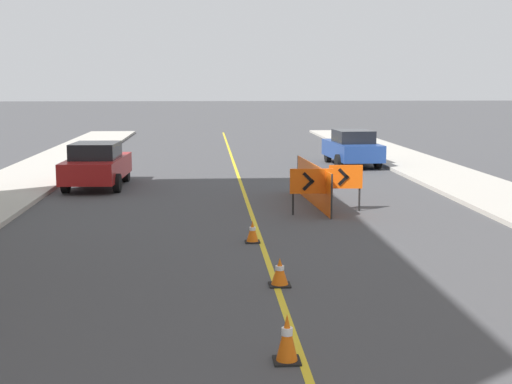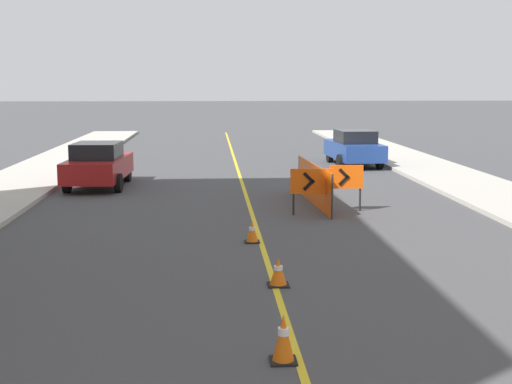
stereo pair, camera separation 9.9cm
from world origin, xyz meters
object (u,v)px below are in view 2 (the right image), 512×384
(traffic_cone_farthest, at_px, (252,232))
(arrow_barricade_primary, at_px, (312,183))
(traffic_cone_fourth, at_px, (283,338))
(arrow_barricade_secondary, at_px, (346,179))
(parked_car_curb_mid, at_px, (354,148))
(traffic_cone_fifth, at_px, (278,272))
(parked_car_curb_near, at_px, (98,165))

(traffic_cone_farthest, relative_size, arrow_barricade_primary, 0.39)
(traffic_cone_fourth, relative_size, arrow_barricade_secondary, 0.49)
(traffic_cone_fourth, xyz_separation_m, parked_car_curb_mid, (5.44, 22.30, 0.47))
(traffic_cone_farthest, bearing_deg, traffic_cone_fifth, -85.74)
(arrow_barricade_secondary, height_order, parked_car_curb_near, parked_car_curb_near)
(traffic_cone_fourth, xyz_separation_m, parked_car_curb_near, (-4.90, 16.34, 0.47))
(traffic_cone_fourth, height_order, parked_car_curb_near, parked_car_curb_near)
(arrow_barricade_primary, distance_m, parked_car_curb_mid, 12.30)
(traffic_cone_farthest, bearing_deg, parked_car_curb_near, 118.12)
(traffic_cone_fourth, distance_m, arrow_barricade_secondary, 11.42)
(traffic_cone_fifth, relative_size, arrow_barricade_primary, 0.40)
(arrow_barricade_primary, bearing_deg, parked_car_curb_mid, 74.28)
(parked_car_curb_mid, bearing_deg, traffic_cone_fourth, -107.05)
(traffic_cone_fifth, bearing_deg, arrow_barricade_secondary, 70.37)
(traffic_cone_farthest, relative_size, parked_car_curb_mid, 0.11)
(arrow_barricade_primary, xyz_separation_m, parked_car_curb_near, (-6.77, 5.81, -0.11))
(traffic_cone_fifth, bearing_deg, parked_car_curb_near, 112.07)
(traffic_cone_farthest, bearing_deg, parked_car_curb_mid, 70.27)
(traffic_cone_fourth, distance_m, arrow_barricade_primary, 10.70)
(traffic_cone_fourth, xyz_separation_m, traffic_cone_fifth, (0.27, 3.57, -0.07))
(parked_car_curb_mid, bearing_deg, arrow_barricade_secondary, -105.89)
(arrow_barricade_secondary, bearing_deg, traffic_cone_fourth, -101.93)
(arrow_barricade_secondary, relative_size, parked_car_curb_near, 0.30)
(traffic_cone_fourth, bearing_deg, arrow_barricade_secondary, 75.12)
(traffic_cone_fourth, relative_size, arrow_barricade_primary, 0.51)
(traffic_cone_fifth, distance_m, traffic_cone_farthest, 3.59)
(traffic_cone_fifth, height_order, arrow_barricade_secondary, arrow_barricade_secondary)
(parked_car_curb_near, xyz_separation_m, parked_car_curb_mid, (10.34, 5.96, 0.00))
(traffic_cone_fourth, distance_m, parked_car_curb_mid, 22.96)
(parked_car_curb_near, bearing_deg, arrow_barricade_primary, -37.89)
(traffic_cone_fourth, xyz_separation_m, arrow_barricade_secondary, (2.93, 11.02, 0.61))
(traffic_cone_fourth, distance_m, traffic_cone_fifth, 3.58)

